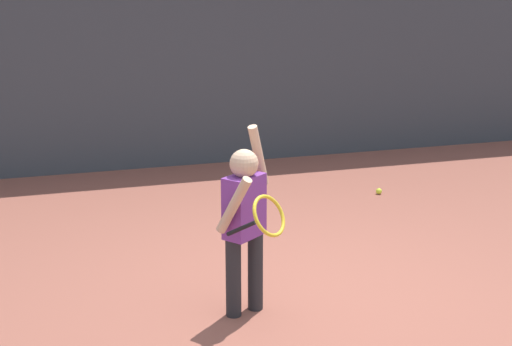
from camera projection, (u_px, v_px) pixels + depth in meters
name	position (u px, v px, depth m)	size (l,w,h in m)	color
ground_plane	(314.00, 298.00, 5.55)	(20.00, 20.00, 0.00)	brown
back_fence_windscreen	(191.00, 49.00, 9.04)	(13.71, 0.08, 2.91)	#383D42
fence_post_2	(190.00, 43.00, 9.08)	(0.09, 0.09, 3.06)	slate
fence_post_3	(432.00, 36.00, 10.03)	(0.09, 0.09, 3.06)	slate
tennis_player	(245.00, 217.00, 5.11)	(0.48, 0.85, 1.35)	#232326
tennis_ball_0	(379.00, 191.00, 8.13)	(0.07, 0.07, 0.07)	#CCE033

